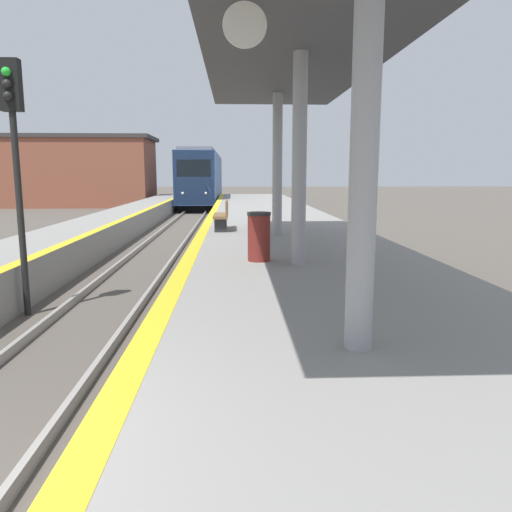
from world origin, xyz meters
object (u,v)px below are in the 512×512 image
bench (223,214)px  train (203,178)px  signal_near (14,141)px  trash_bin (259,237)px

bench → train: bearing=94.7°
bench → signal_near: bearing=-120.4°
trash_bin → bench: size_ratio=0.60×
signal_near → trash_bin: (4.43, 0.51, -1.82)m
signal_near → bench: bearing=59.6°
bench → trash_bin: bearing=-81.5°
train → bench: bearing=-85.3°
train → signal_near: 33.30m
train → bench: (2.25, -27.14, -0.84)m
signal_near → bench: size_ratio=2.84×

